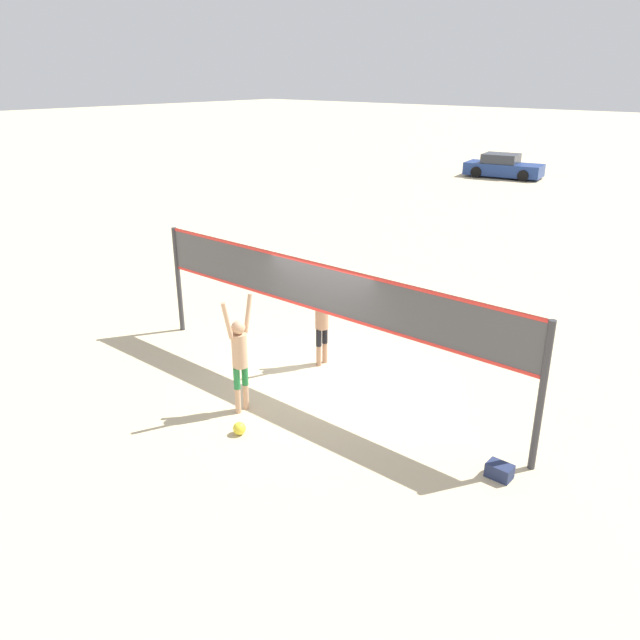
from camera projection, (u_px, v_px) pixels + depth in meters
The scene contains 7 objects.
ground_plane at pixel (320, 384), 12.59m from camera, with size 200.00×200.00×0.00m, color beige.
volleyball_net at pixel (320, 298), 11.90m from camera, with size 8.95×0.12×2.54m.
player_spiker at pixel (240, 353), 11.18m from camera, with size 0.28×0.72×2.23m.
player_blocker at pixel (322, 318), 13.06m from camera, with size 0.28×0.69×2.05m.
volleyball at pixel (239, 428), 10.81m from camera, with size 0.23×0.23×0.23m.
gear_bag at pixel (499, 471), 9.66m from camera, with size 0.39×0.27×0.23m.
parked_car_near at pixel (503, 167), 36.92m from camera, with size 4.66×2.56×1.37m.
Camera 1 is at (7.27, -8.54, 5.87)m, focal length 35.00 mm.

